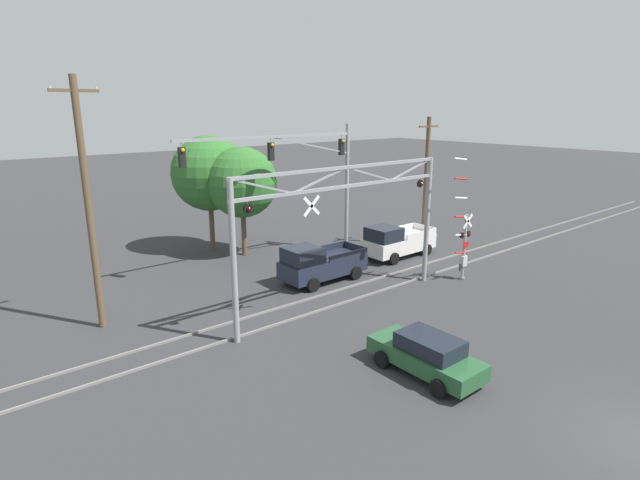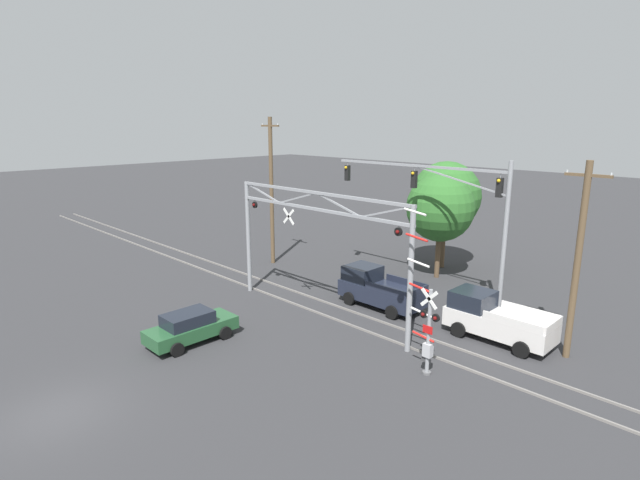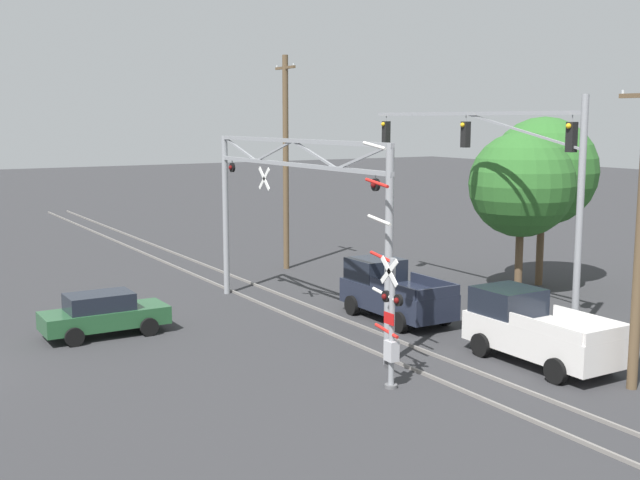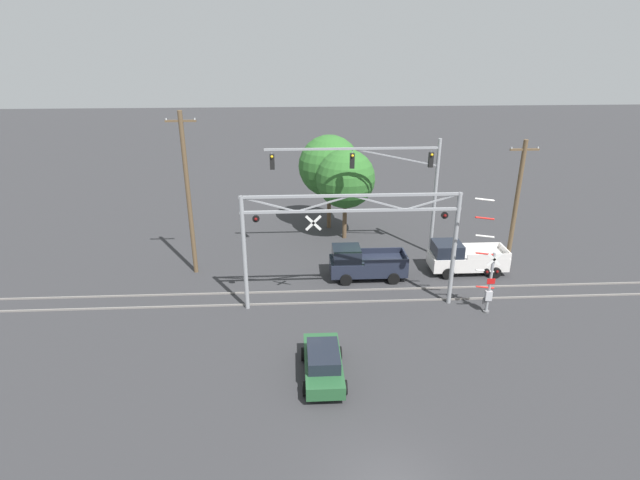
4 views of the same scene
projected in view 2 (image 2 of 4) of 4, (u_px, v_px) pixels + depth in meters
The scene contains 13 objects.
ground_plane at pixel (58, 414), 17.50m from camera, with size 200.00×200.00×0.00m, color #303033.
rail_track_near at pixel (321, 314), 26.48m from camera, with size 80.00×0.08×0.10m, color gray.
rail_track_far at pixel (339, 307), 27.46m from camera, with size 80.00×0.08×0.10m, color gray.
crossing_gantry at pixel (316, 233), 25.26m from camera, with size 11.79×0.28×6.61m.
crossing_signal_mast at pixel (427, 326), 19.88m from camera, with size 1.86×0.35×6.69m.
traffic_signal_span at pixel (456, 203), 27.38m from camera, with size 11.58×0.39×8.10m.
pickup_truck_lead at pixel (378, 289), 27.55m from camera, with size 4.78×2.20×2.09m.
pickup_truck_following at pixel (494, 319), 23.37m from camera, with size 4.89×2.20×2.09m.
sedan_waiting at pixel (191, 327), 23.04m from camera, with size 1.91×4.18×1.48m.
utility_pole_left at pixel (271, 190), 34.98m from camera, with size 1.80×0.28×10.31m.
utility_pole_right at pixel (578, 260), 20.74m from camera, with size 1.80×0.28×8.50m.
background_tree_beyond_span at pixel (440, 208), 31.80m from camera, with size 4.34×4.34×6.81m.
background_tree_far_left_verge at pixel (446, 196), 33.99m from camera, with size 4.74×4.74×7.41m.
Camera 2 is at (17.56, -4.50, 10.01)m, focal length 28.00 mm.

